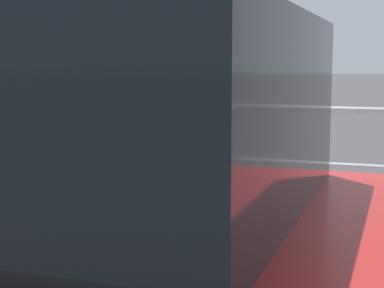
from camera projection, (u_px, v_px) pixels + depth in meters
name	position (u px, v px, depth m)	size (l,w,h in m)	color
sidewalk_curb	(141.00, 259.00, 4.86)	(36.00, 2.41, 0.13)	gray
parking_meter	(142.00, 123.00, 3.96)	(0.18, 0.19, 1.47)	slate
pedestrian_at_meter	(234.00, 139.00, 4.01)	(0.60, 0.64, 1.71)	#1E233F
parked_sedan_red	(2.00, 259.00, 2.30)	(4.60, 1.82, 1.76)	maroon
background_railing	(186.00, 137.00, 5.74)	(24.06, 0.06, 1.10)	gray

